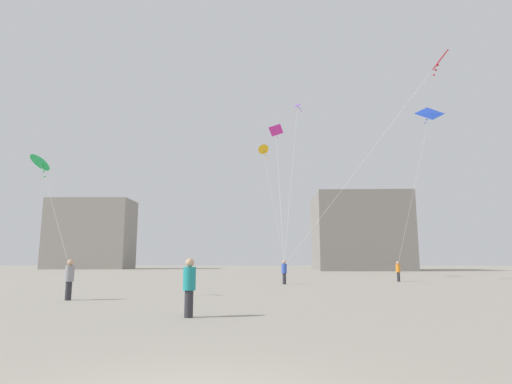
{
  "coord_description": "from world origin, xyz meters",
  "views": [
    {
      "loc": [
        1.02,
        -4.92,
        1.66
      ],
      "look_at": [
        0.0,
        23.6,
        6.34
      ],
      "focal_mm": 29.51,
      "sensor_mm": 36.0,
      "label": 1
    }
  ],
  "objects": [
    {
      "name": "building_left_hall",
      "position": [
        -37.0,
        82.73,
        7.23
      ],
      "size": [
        17.06,
        9.34,
        14.47
      ],
      "color": "gray",
      "rests_on": "ground_plane"
    },
    {
      "name": "kite_cobalt_delta",
      "position": [
        13.29,
        26.57,
        12.73
      ],
      "size": [
        2.84,
        4.1,
        12.08
      ],
      "color": "blue"
    },
    {
      "name": "person_in_grey",
      "position": [
        -7.68,
        13.24,
        0.94
      ],
      "size": [
        0.37,
        0.37,
        1.72
      ],
      "rotation": [
        0.0,
        0.0,
        2.61
      ],
      "color": "#2D2D33",
      "rests_on": "ground_plane"
    },
    {
      "name": "person_in_teal",
      "position": [
        -1.44,
        7.91,
        0.95
      ],
      "size": [
        0.38,
        0.38,
        1.74
      ],
      "rotation": [
        0.0,
        0.0,
        6.1
      ],
      "color": "#2D2D33",
      "rests_on": "ground_plane"
    },
    {
      "name": "building_centre_hall",
      "position": [
        17.0,
        72.09,
        6.75
      ],
      "size": [
        16.01,
        14.68,
        13.5
      ],
      "color": "gray",
      "rests_on": "ground_plane"
    },
    {
      "name": "kite_amber_diamond",
      "position": [
        0.53,
        24.49,
        9.46
      ],
      "size": [
        1.93,
        2.01,
        8.66
      ],
      "color": "yellow"
    },
    {
      "name": "kite_magenta_delta",
      "position": [
        1.58,
        36.99,
        14.82
      ],
      "size": [
        1.75,
        12.07,
        14.21
      ],
      "color": "#D12899"
    },
    {
      "name": "person_in_orange",
      "position": [
        11.35,
        30.26,
        0.89
      ],
      "size": [
        0.35,
        0.35,
        1.62
      ],
      "rotation": [
        0.0,
        0.0,
        1.16
      ],
      "color": "#2D2D33",
      "rests_on": "ground_plane"
    },
    {
      "name": "kite_emerald_diamond",
      "position": [
        -9.75,
        13.92,
        6.23
      ],
      "size": [
        2.78,
        1.37,
        5.33
      ],
      "color": "green"
    },
    {
      "name": "person_in_blue",
      "position": [
        1.96,
        26.05,
        0.94
      ],
      "size": [
        0.37,
        0.37,
        1.71
      ],
      "rotation": [
        0.0,
        0.0,
        3.78
      ],
      "color": "#2D2D33",
      "rests_on": "ground_plane"
    },
    {
      "name": "kite_crimson_delta",
      "position": [
        9.65,
        16.01,
        11.73
      ],
      "size": [
        8.28,
        11.09,
        11.08
      ],
      "color": "red"
    },
    {
      "name": "kite_violet_diamond",
      "position": [
        3.39,
        30.54,
        14.97
      ],
      "size": [
        2.06,
        5.19,
        14.25
      ],
      "color": "purple"
    }
  ]
}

